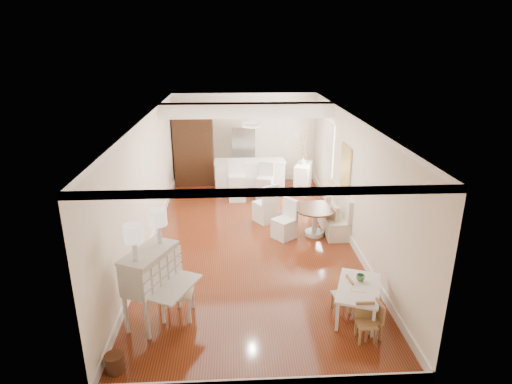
{
  "coord_description": "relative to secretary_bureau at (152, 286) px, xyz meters",
  "views": [
    {
      "loc": [
        -0.36,
        -8.89,
        4.32
      ],
      "look_at": [
        0.13,
        0.3,
        1.05
      ],
      "focal_mm": 30.0,
      "sensor_mm": 36.0,
      "label": 1
    }
  ],
  "objects": [
    {
      "name": "fridge",
      "position": [
        2.0,
        7.05,
        0.27
      ],
      "size": [
        0.75,
        0.65,
        1.8
      ],
      "primitive_type": "imported",
      "color": "silver",
      "rests_on": "ground"
    },
    {
      "name": "bar_stool_right",
      "position": [
        2.21,
        5.46,
        -0.09
      ],
      "size": [
        0.54,
        0.54,
        1.08
      ],
      "primitive_type": "cube",
      "rotation": [
        0.0,
        0.0,
        -0.28
      ],
      "color": "silver",
      "rests_on": "ground"
    },
    {
      "name": "kids_chair_b",
      "position": [
        3.11,
        0.1,
        -0.33
      ],
      "size": [
        0.33,
        0.33,
        0.6
      ],
      "primitive_type": "cube",
      "rotation": [
        0.0,
        0.0,
        -1.43
      ],
      "color": "#A37D4A",
      "rests_on": "ground"
    },
    {
      "name": "slip_chair_near",
      "position": [
        2.47,
        2.96,
        -0.17
      ],
      "size": [
        0.63,
        0.62,
        0.92
      ],
      "primitive_type": "cube",
      "rotation": [
        0.0,
        0.0,
        -0.89
      ],
      "color": "white",
      "rests_on": "ground"
    },
    {
      "name": "kids_chair_c",
      "position": [
        3.29,
        -0.68,
        -0.33
      ],
      "size": [
        0.29,
        0.29,
        0.6
      ],
      "primitive_type": "cube",
      "rotation": [
        0.0,
        0.0,
        0.0
      ],
      "color": "#9B7546",
      "rests_on": "ground"
    },
    {
      "name": "bar_stool_left",
      "position": [
        1.42,
        5.51,
        -0.04
      ],
      "size": [
        0.49,
        0.49,
        1.18
      ],
      "primitive_type": "cube",
      "rotation": [
        0.0,
        0.0,
        0.03
      ],
      "color": "white",
      "rests_on": "ground"
    },
    {
      "name": "wicker_basket",
      "position": [
        -0.35,
        -1.14,
        -0.5
      ],
      "size": [
        0.28,
        0.28,
        0.26
      ],
      "primitive_type": "cylinder",
      "rotation": [
        0.0,
        0.0,
        -0.06
      ],
      "color": "#4D2A18",
      "rests_on": "ground"
    },
    {
      "name": "pantry_cabinet",
      "position": [
        0.1,
        7.08,
        0.52
      ],
      "size": [
        1.2,
        0.6,
        2.3
      ],
      "primitive_type": "cube",
      "color": "#381E11",
      "rests_on": "ground"
    },
    {
      "name": "room",
      "position": [
        1.74,
        3.22,
        1.35
      ],
      "size": [
        9.0,
        9.04,
        2.82
      ],
      "color": "maroon",
      "rests_on": "ground"
    },
    {
      "name": "gustavian_armchair",
      "position": [
        0.38,
        0.1,
        -0.16
      ],
      "size": [
        0.56,
        0.56,
        0.94
      ],
      "primitive_type": "cube",
      "rotation": [
        0.0,
        0.0,
        1.52
      ],
      "color": "silver",
      "rests_on": "ground"
    },
    {
      "name": "kids_table",
      "position": [
        3.34,
        -0.06,
        -0.35
      ],
      "size": [
        0.99,
        1.25,
        0.55
      ],
      "primitive_type": "cube",
      "rotation": [
        0.0,
        0.0,
        -0.35
      ],
      "color": "white",
      "rests_on": "ground"
    },
    {
      "name": "breakfast_counter",
      "position": [
        1.8,
        6.0,
        -0.11
      ],
      "size": [
        2.05,
        0.65,
        1.03
      ],
      "primitive_type": "cube",
      "color": "white",
      "rests_on": "ground"
    },
    {
      "name": "dining_table",
      "position": [
        3.2,
        3.09,
        -0.29
      ],
      "size": [
        1.21,
        1.21,
        0.67
      ],
      "primitive_type": "cylinder",
      "rotation": [
        0.0,
        0.0,
        0.27
      ],
      "color": "#4F2F19",
      "rests_on": "ground"
    },
    {
      "name": "branch_vase",
      "position": [
        3.38,
        6.14,
        0.33
      ],
      "size": [
        0.18,
        0.18,
        0.18
      ],
      "primitive_type": "imported",
      "rotation": [
        0.0,
        0.0,
        0.04
      ],
      "color": "silver",
      "rests_on": "sideboard"
    },
    {
      "name": "banquette",
      "position": [
        3.69,
        3.4,
        -0.14
      ],
      "size": [
        0.52,
        1.6,
        0.98
      ],
      "primitive_type": "cube",
      "color": "silver",
      "rests_on": "ground"
    },
    {
      "name": "kids_chair_a",
      "position": [
        3.39,
        -0.61,
        -0.32
      ],
      "size": [
        0.33,
        0.33,
        0.61
      ],
      "primitive_type": "cube",
      "rotation": [
        0.0,
        0.0,
        -1.44
      ],
      "color": "#966D44",
      "rests_on": "ground"
    },
    {
      "name": "sideboard",
      "position": [
        3.39,
        6.1,
        -0.19
      ],
      "size": [
        0.67,
        0.99,
        0.87
      ],
      "primitive_type": "cube",
      "rotation": [
        0.0,
        0.0,
        -0.32
      ],
      "color": "white",
      "rests_on": "ground"
    },
    {
      "name": "secretary_bureau",
      "position": [
        0.0,
        0.0,
        0.0
      ],
      "size": [
        1.31,
        1.32,
        1.25
      ],
      "primitive_type": "cube",
      "rotation": [
        0.0,
        0.0,
        -0.44
      ],
      "color": "beige",
      "rests_on": "ground"
    },
    {
      "name": "slip_chair_far",
      "position": [
        2.11,
        3.95,
        -0.12
      ],
      "size": [
        0.67,
        0.67,
        1.0
      ],
      "primitive_type": "cube",
      "rotation": [
        0.0,
        0.0,
        -2.58
      ],
      "color": "white",
      "rests_on": "ground"
    },
    {
      "name": "pencil_cup",
      "position": [
        3.41,
        0.12,
        -0.03
      ],
      "size": [
        0.18,
        0.18,
        0.11
      ],
      "primitive_type": "imported",
      "rotation": [
        0.0,
        0.0,
        0.39
      ],
      "color": "#55935C",
      "rests_on": "kids_table"
    }
  ]
}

